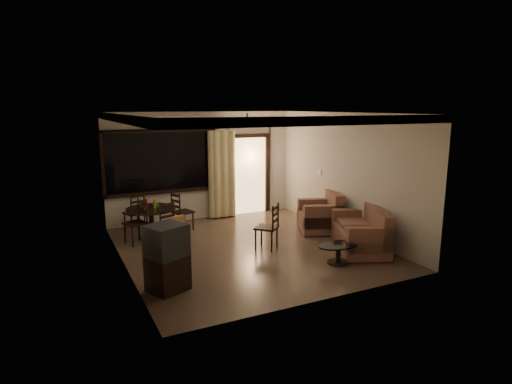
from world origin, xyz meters
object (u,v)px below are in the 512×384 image
side_chair (267,235)px  dining_chair_east (182,219)px  tv_cabinet (167,258)px  dining_table (151,214)px  dining_chair_south (173,232)px  dining_chair_north (135,220)px  dining_chair_west (136,231)px  sofa (363,233)px  armchair (322,216)px  coffee_table (338,251)px

side_chair → dining_chair_east: bearing=-103.6°
tv_cabinet → dining_table: bearing=58.5°
dining_chair_south → dining_chair_north: same height
dining_table → dining_chair_south: (0.27, -0.82, -0.24)m
dining_chair_west → tv_cabinet: size_ratio=0.87×
sofa → armchair: armchair is taller
dining_table → dining_chair_west: dining_chair_west is taller
coffee_table → dining_chair_north: bearing=128.5°
dining_chair_east → dining_chair_north: 1.12m
dining_table → sofa: dining_table is taller
dining_chair_south → coffee_table: (2.55, -2.36, -0.06)m
tv_cabinet → dining_chair_west: bearing=66.0°
dining_chair_south → side_chair: (1.72, -1.03, -0.02)m
dining_chair_south → dining_chair_west: bearing=121.8°
tv_cabinet → sofa: 4.16m
dining_table → tv_cabinet: bearing=-97.8°
dining_table → dining_chair_south: 0.89m
dining_chair_east → dining_chair_north: (-1.04, 0.42, 0.00)m
sofa → side_chair: size_ratio=1.90×
dining_chair_north → side_chair: bearing=113.4°
dining_table → sofa: size_ratio=0.60×
dining_chair_south → tv_cabinet: bearing=-125.5°
armchair → side_chair: bearing=-142.0°
dining_chair_west → coffee_table: (3.21, -2.92, -0.04)m
dining_chair_west → tv_cabinet: 2.70m
dining_table → dining_chair_south: dining_chair_south is taller
dining_chair_east → coffee_table: (2.02, -3.44, -0.04)m
dining_chair_north → tv_cabinet: (-0.16, -3.62, 0.27)m
dining_chair_west → dining_chair_south: bearing=31.8°
dining_chair_north → sofa: size_ratio=0.52×
dining_chair_west → dining_chair_north: same height
dining_table → coffee_table: bearing=-48.5°
dining_chair_north → sofa: (4.00, -3.43, 0.07)m
sofa → armchair: (-0.00, 1.47, 0.03)m
dining_table → dining_chair_south: bearing=-72.0°
tv_cabinet → dining_chair_south: bearing=48.8°
dining_chair_east → sofa: 4.22m
dining_table → tv_cabinet: (-0.40, -2.95, 0.01)m
tv_cabinet → sofa: (4.16, 0.19, -0.20)m
coffee_table → dining_chair_west: bearing=137.7°
dining_chair_west → dining_chair_south: same height
tv_cabinet → side_chair: (2.39, 1.10, -0.26)m
dining_table → dining_chair_east: bearing=18.0°
dining_chair_north → coffee_table: 4.92m
dining_chair_west → sofa: dining_chair_west is taller
dining_chair_east → dining_chair_south: bearing=135.7°
sofa → armchair: size_ratio=1.57×
tv_cabinet → side_chair: 2.64m
armchair → side_chair: side_chair is taller
dining_chair_west → coffee_table: size_ratio=1.12×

